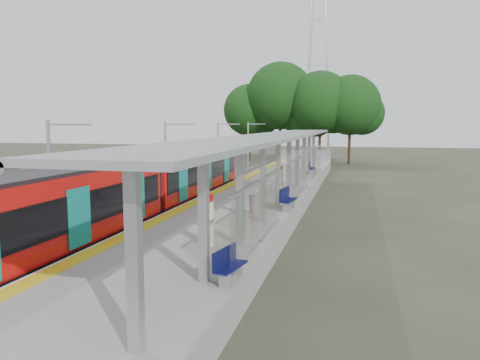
{
  "coord_description": "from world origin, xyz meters",
  "views": [
    {
      "loc": [
        5.9,
        -9.6,
        5.24
      ],
      "look_at": [
        -0.01,
        14.01,
        2.3
      ],
      "focal_mm": 35.0,
      "sensor_mm": 36.0,
      "label": 1
    }
  ],
  "objects_px": {
    "info_pillar_near": "(208,224)",
    "info_pillar_far": "(280,181)",
    "litter_bin": "(254,204)",
    "bench_near": "(228,264)",
    "bench_mid": "(287,198)",
    "train": "(137,189)",
    "bench_far": "(311,167)"
  },
  "relations": [
    {
      "from": "info_pillar_near",
      "to": "info_pillar_far",
      "type": "relative_size",
      "value": 1.09
    },
    {
      "from": "info_pillar_near",
      "to": "litter_bin",
      "type": "relative_size",
      "value": 1.99
    },
    {
      "from": "bench_near",
      "to": "bench_mid",
      "type": "bearing_deg",
      "value": 100.65
    },
    {
      "from": "train",
      "to": "bench_far",
      "type": "distance_m",
      "value": 20.03
    },
    {
      "from": "info_pillar_near",
      "to": "info_pillar_far",
      "type": "distance_m",
      "value": 12.92
    },
    {
      "from": "bench_far",
      "to": "litter_bin",
      "type": "xyz_separation_m",
      "value": [
        -0.95,
        -18.37,
        -0.14
      ]
    },
    {
      "from": "litter_bin",
      "to": "bench_mid",
      "type": "bearing_deg",
      "value": 46.44
    },
    {
      "from": "bench_mid",
      "to": "litter_bin",
      "type": "relative_size",
      "value": 1.8
    },
    {
      "from": "train",
      "to": "bench_near",
      "type": "xyz_separation_m",
      "value": [
        7.12,
        -8.99,
        -0.56
      ]
    },
    {
      "from": "bench_near",
      "to": "bench_far",
      "type": "bearing_deg",
      "value": 101.44
    },
    {
      "from": "train",
      "to": "litter_bin",
      "type": "distance_m",
      "value": 5.8
    },
    {
      "from": "info_pillar_near",
      "to": "info_pillar_far",
      "type": "height_order",
      "value": "info_pillar_near"
    },
    {
      "from": "bench_far",
      "to": "info_pillar_near",
      "type": "xyz_separation_m",
      "value": [
        -1.23,
        -24.49,
        0.19
      ]
    },
    {
      "from": "train",
      "to": "bench_far",
      "type": "height_order",
      "value": "train"
    },
    {
      "from": "train",
      "to": "info_pillar_near",
      "type": "distance_m",
      "value": 7.85
    },
    {
      "from": "bench_mid",
      "to": "train",
      "type": "bearing_deg",
      "value": -157.61
    },
    {
      "from": "bench_mid",
      "to": "info_pillar_near",
      "type": "height_order",
      "value": "info_pillar_near"
    },
    {
      "from": "bench_far",
      "to": "info_pillar_near",
      "type": "distance_m",
      "value": 24.52
    },
    {
      "from": "bench_far",
      "to": "litter_bin",
      "type": "distance_m",
      "value": 18.39
    },
    {
      "from": "bench_near",
      "to": "info_pillar_far",
      "type": "height_order",
      "value": "info_pillar_far"
    },
    {
      "from": "bench_mid",
      "to": "bench_near",
      "type": "bearing_deg",
      "value": -82.7
    },
    {
      "from": "bench_mid",
      "to": "info_pillar_far",
      "type": "relative_size",
      "value": 0.98
    },
    {
      "from": "bench_far",
      "to": "bench_mid",
      "type": "bearing_deg",
      "value": -95.92
    },
    {
      "from": "train",
      "to": "bench_far",
      "type": "relative_size",
      "value": 15.99
    },
    {
      "from": "train",
      "to": "bench_mid",
      "type": "relative_size",
      "value": 16.67
    },
    {
      "from": "bench_far",
      "to": "info_pillar_far",
      "type": "relative_size",
      "value": 1.03
    },
    {
      "from": "train",
      "to": "info_pillar_far",
      "type": "height_order",
      "value": "train"
    },
    {
      "from": "bench_near",
      "to": "litter_bin",
      "type": "height_order",
      "value": "bench_near"
    },
    {
      "from": "bench_mid",
      "to": "litter_bin",
      "type": "xyz_separation_m",
      "value": [
        -1.36,
        -1.43,
        -0.12
      ]
    },
    {
      "from": "litter_bin",
      "to": "info_pillar_far",
      "type": "bearing_deg",
      "value": 88.88
    },
    {
      "from": "bench_far",
      "to": "bench_near",
      "type": "bearing_deg",
      "value": -96.42
    },
    {
      "from": "train",
      "to": "info_pillar_far",
      "type": "xyz_separation_m",
      "value": [
        5.88,
        7.28,
        -0.32
      ]
    }
  ]
}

